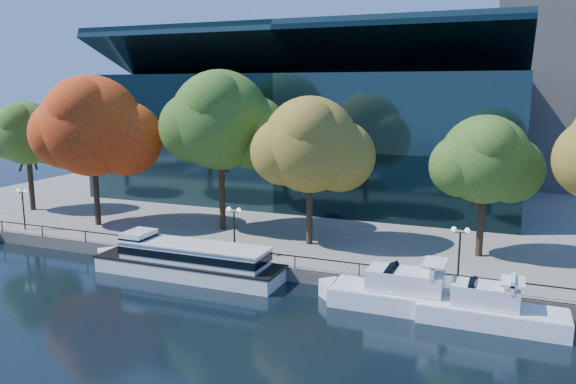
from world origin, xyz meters
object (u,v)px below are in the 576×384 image
at_px(tree_2, 222,122).
at_px(lamp_2, 460,242).
at_px(cruiser_far, 485,308).
at_px(lamp_0, 23,199).
at_px(tree_0, 27,135).
at_px(tree_1, 93,128).
at_px(tree_4, 486,161).
at_px(lamp_1, 234,220).
at_px(tour_boat, 184,259).
at_px(tree_3, 312,147).
at_px(cruiser_near, 406,294).

height_order(tree_2, lamp_2, tree_2).
xyz_separation_m(cruiser_far, lamp_0, (-42.26, 4.27, 2.94)).
relative_size(tree_0, tree_1, 0.82).
relative_size(tree_1, tree_4, 1.29).
xyz_separation_m(tree_4, lamp_1, (-18.69, -7.29, -4.79)).
distance_m(tree_1, lamp_2, 35.76).
bearing_deg(lamp_2, cruiser_far, -64.66).
distance_m(tour_boat, tree_2, 14.71).
height_order(tree_0, tree_2, tree_2).
bearing_deg(cruiser_far, tree_3, 146.81).
bearing_deg(tree_0, tree_3, -2.73).
height_order(cruiser_near, tree_1, tree_1).
relative_size(tree_2, tree_3, 1.18).
height_order(tree_4, lamp_2, tree_4).
relative_size(tree_0, tree_3, 0.94).
bearing_deg(tree_1, cruiser_near, -14.01).
distance_m(cruiser_near, tree_4, 14.04).
height_order(tour_boat, lamp_2, lamp_2).
bearing_deg(tree_1, tree_0, 166.12).
xyz_separation_m(cruiser_far, lamp_1, (-19.59, 4.27, 2.94)).
bearing_deg(cruiser_near, tree_4, 69.58).
distance_m(tree_2, lamp_2, 24.71).
relative_size(cruiser_far, lamp_1, 2.48).
bearing_deg(cruiser_far, lamp_1, 167.70).
bearing_deg(lamp_0, tree_2, 22.31).
height_order(tour_boat, tree_2, tree_2).
height_order(cruiser_far, tree_3, tree_3).
xyz_separation_m(cruiser_far, tree_2, (-24.47, 11.57, 10.28)).
xyz_separation_m(tree_0, tree_2, (24.00, 0.21, 1.87)).
bearing_deg(lamp_2, cruiser_near, -128.65).
height_order(tree_0, lamp_1, tree_0).
xyz_separation_m(tree_3, lamp_2, (12.90, -5.49, -5.58)).
xyz_separation_m(tree_2, lamp_0, (-17.79, -7.30, -7.33)).
relative_size(tour_boat, lamp_1, 4.17).
distance_m(lamp_0, lamp_1, 22.66).
distance_m(tree_2, tree_4, 23.70).
bearing_deg(tree_2, cruiser_near, -29.52).
bearing_deg(tree_2, cruiser_far, -25.31).
relative_size(tree_3, tree_4, 1.12).
bearing_deg(tour_boat, tree_3, 49.90).
bearing_deg(lamp_2, tree_0, 171.32).
height_order(cruiser_near, lamp_0, lamp_0).
xyz_separation_m(lamp_1, lamp_2, (17.57, 0.00, 0.00)).
height_order(tour_boat, tree_3, tree_3).
xyz_separation_m(tree_0, tree_1, (11.56, -2.86, 1.20)).
relative_size(tour_boat, tree_2, 1.10).
bearing_deg(tree_4, lamp_2, -98.75).
relative_size(tree_2, lamp_2, 3.77).
height_order(tour_boat, cruiser_near, cruiser_near).
relative_size(tree_1, lamp_0, 3.66).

